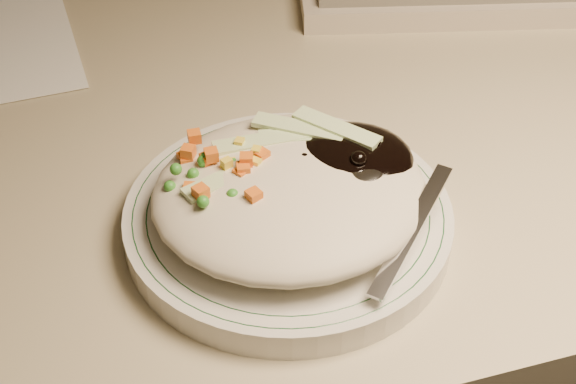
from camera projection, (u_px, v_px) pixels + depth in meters
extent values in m
cube|color=tan|center=(297.00, 97.00, 0.75)|extent=(1.40, 0.70, 0.04)
cylinder|color=silver|center=(288.00, 219.00, 0.57)|extent=(0.23, 0.23, 0.02)
torus|color=#144723|center=(288.00, 209.00, 0.57)|extent=(0.22, 0.22, 0.00)
torus|color=#144723|center=(288.00, 209.00, 0.57)|extent=(0.20, 0.20, 0.00)
ellipsoid|color=#BEB29A|center=(290.00, 192.00, 0.55)|extent=(0.19, 0.18, 0.04)
ellipsoid|color=black|center=(345.00, 162.00, 0.57)|extent=(0.10, 0.09, 0.03)
ellipsoid|color=orange|center=(220.00, 184.00, 0.56)|extent=(0.08, 0.08, 0.02)
sphere|color=black|center=(304.00, 161.00, 0.56)|extent=(0.01, 0.01, 0.01)
sphere|color=black|center=(341.00, 148.00, 0.57)|extent=(0.01, 0.01, 0.01)
sphere|color=black|center=(375.00, 144.00, 0.56)|extent=(0.01, 0.01, 0.01)
sphere|color=black|center=(359.00, 142.00, 0.58)|extent=(0.01, 0.01, 0.01)
sphere|color=black|center=(358.00, 159.00, 0.55)|extent=(0.01, 0.01, 0.01)
sphere|color=black|center=(340.00, 155.00, 0.56)|extent=(0.01, 0.01, 0.01)
sphere|color=black|center=(350.00, 143.00, 0.57)|extent=(0.01, 0.01, 0.01)
cube|color=orange|center=(211.00, 155.00, 0.55)|extent=(0.01, 0.01, 0.01)
cube|color=orange|center=(242.00, 183.00, 0.54)|extent=(0.01, 0.01, 0.01)
cube|color=orange|center=(188.00, 152.00, 0.56)|extent=(0.01, 0.01, 0.01)
cube|color=orange|center=(246.00, 160.00, 0.54)|extent=(0.01, 0.01, 0.01)
cube|color=orange|center=(243.00, 170.00, 0.54)|extent=(0.01, 0.01, 0.01)
cube|color=orange|center=(185.00, 158.00, 0.57)|extent=(0.01, 0.01, 0.01)
cube|color=orange|center=(208.00, 159.00, 0.55)|extent=(0.01, 0.01, 0.01)
cube|color=orange|center=(241.00, 174.00, 0.54)|extent=(0.01, 0.01, 0.01)
cube|color=orange|center=(262.00, 156.00, 0.55)|extent=(0.01, 0.01, 0.01)
cube|color=orange|center=(194.00, 137.00, 0.56)|extent=(0.01, 0.01, 0.01)
cube|color=orange|center=(201.00, 192.00, 0.52)|extent=(0.01, 0.01, 0.01)
cube|color=orange|center=(254.00, 196.00, 0.52)|extent=(0.01, 0.01, 0.01)
cube|color=orange|center=(190.00, 190.00, 0.53)|extent=(0.01, 0.01, 0.01)
cube|color=orange|center=(187.00, 161.00, 0.56)|extent=(0.01, 0.01, 0.01)
sphere|color=#388C28|center=(240.00, 167.00, 0.55)|extent=(0.01, 0.01, 0.01)
sphere|color=#388C28|center=(203.00, 202.00, 0.51)|extent=(0.01, 0.01, 0.01)
sphere|color=#388C28|center=(193.00, 174.00, 0.54)|extent=(0.01, 0.01, 0.01)
sphere|color=#388C28|center=(176.00, 169.00, 0.54)|extent=(0.01, 0.01, 0.01)
sphere|color=#388C28|center=(234.00, 164.00, 0.55)|extent=(0.01, 0.01, 0.01)
sphere|color=#388C28|center=(255.00, 195.00, 0.54)|extent=(0.01, 0.01, 0.01)
sphere|color=#388C28|center=(220.00, 178.00, 0.55)|extent=(0.01, 0.01, 0.01)
sphere|color=#388C28|center=(216.00, 199.00, 0.53)|extent=(0.01, 0.01, 0.01)
sphere|color=#388C28|center=(170.00, 187.00, 0.54)|extent=(0.01, 0.01, 0.01)
sphere|color=#388C28|center=(206.00, 158.00, 0.55)|extent=(0.01, 0.01, 0.01)
sphere|color=#388C28|center=(203.00, 161.00, 0.55)|extent=(0.01, 0.01, 0.01)
sphere|color=#388C28|center=(199.00, 189.00, 0.53)|extent=(0.01, 0.01, 0.01)
sphere|color=#388C28|center=(233.00, 195.00, 0.53)|extent=(0.01, 0.01, 0.01)
sphere|color=#388C28|center=(261.00, 146.00, 0.57)|extent=(0.01, 0.01, 0.01)
cube|color=yellow|center=(232.00, 164.00, 0.55)|extent=(0.01, 0.01, 0.01)
cube|color=yellow|center=(256.00, 163.00, 0.55)|extent=(0.01, 0.01, 0.01)
cube|color=yellow|center=(216.00, 164.00, 0.56)|extent=(0.01, 0.01, 0.01)
cube|color=yellow|center=(227.00, 163.00, 0.54)|extent=(0.01, 0.01, 0.01)
cube|color=yellow|center=(221.00, 180.00, 0.54)|extent=(0.01, 0.01, 0.01)
cube|color=yellow|center=(256.00, 152.00, 0.55)|extent=(0.01, 0.01, 0.01)
cube|color=yellow|center=(240.00, 143.00, 0.56)|extent=(0.01, 0.01, 0.01)
cube|color=yellow|center=(234.00, 179.00, 0.55)|extent=(0.01, 0.01, 0.01)
cube|color=#B2D18C|center=(261.00, 141.00, 0.57)|extent=(0.07, 0.02, 0.00)
cube|color=#B2D18C|center=(299.00, 128.00, 0.58)|extent=(0.06, 0.05, 0.00)
cube|color=#B2D18C|center=(229.00, 177.00, 0.54)|extent=(0.07, 0.04, 0.00)
cube|color=#B2D18C|center=(337.00, 128.00, 0.57)|extent=(0.05, 0.06, 0.00)
cube|color=#B2D18C|center=(299.00, 183.00, 0.54)|extent=(0.07, 0.03, 0.00)
cube|color=#B2D18C|center=(306.00, 136.00, 0.57)|extent=(0.07, 0.03, 0.00)
ellipsoid|color=silver|center=(360.00, 171.00, 0.55)|extent=(0.06, 0.06, 0.01)
cube|color=silver|center=(412.00, 229.00, 0.52)|extent=(0.09, 0.09, 0.03)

